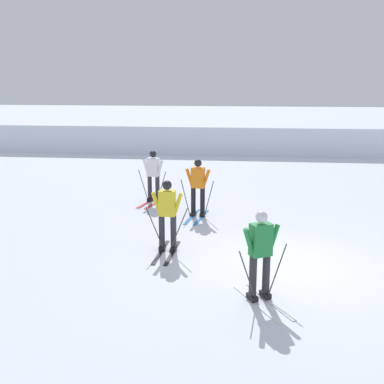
{
  "coord_description": "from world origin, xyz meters",
  "views": [
    {
      "loc": [
        -1.11,
        -9.85,
        4.0
      ],
      "look_at": [
        -2.48,
        2.93,
        0.9
      ],
      "focal_mm": 44.33,
      "sensor_mm": 36.0,
      "label": 1
    }
  ],
  "objects": [
    {
      "name": "skier_white",
      "position": [
        -3.99,
        5.12,
        0.92
      ],
      "size": [
        0.98,
        1.64,
        1.71
      ],
      "color": "red",
      "rests_on": "ground"
    },
    {
      "name": "skier_yellow",
      "position": [
        -2.82,
        0.65,
        0.92
      ],
      "size": [
        1.0,
        1.62,
        1.71
      ],
      "color": "black",
      "rests_on": "ground"
    },
    {
      "name": "skier_green",
      "position": [
        -0.74,
        -1.69,
        0.92
      ],
      "size": [
        1.1,
        1.58,
        1.71
      ],
      "color": "silver",
      "rests_on": "ground"
    },
    {
      "name": "skier_orange",
      "position": [
        -2.38,
        3.62,
        0.92
      ],
      "size": [
        0.99,
        1.64,
        1.71
      ],
      "color": "#237AC6",
      "rests_on": "ground"
    },
    {
      "name": "ground_plane",
      "position": [
        0.0,
        0.0,
        0.0
      ],
      "size": [
        120.0,
        120.0,
        0.0
      ],
      "primitive_type": "plane",
      "color": "silver"
    },
    {
      "name": "far_snow_ridge",
      "position": [
        0.0,
        18.81,
        0.75
      ],
      "size": [
        80.0,
        7.89,
        1.49
      ],
      "primitive_type": "cube",
      "color": "silver",
      "rests_on": "ground"
    }
  ]
}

